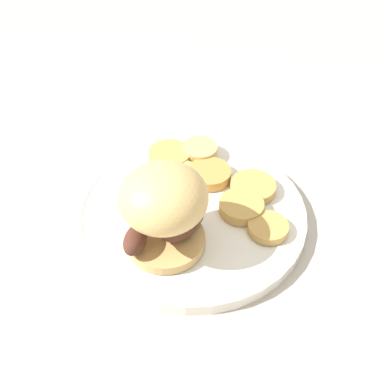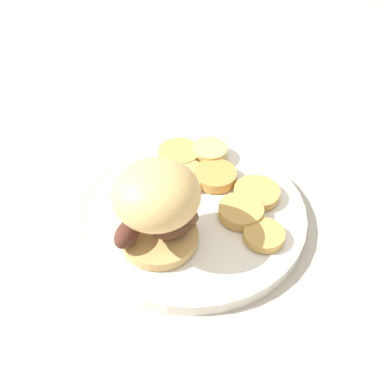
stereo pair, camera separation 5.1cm
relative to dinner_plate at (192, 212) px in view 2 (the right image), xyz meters
name	(u,v)px [view 2 (the right image)]	position (x,y,z in m)	size (l,w,h in m)	color
ground_plane	(192,217)	(0.00, 0.00, -0.01)	(4.00, 4.00, 0.00)	#B2A899
dinner_plate	(192,212)	(0.00, 0.00, 0.00)	(0.27, 0.27, 0.02)	white
sandwich	(158,204)	(0.01, 0.06, 0.06)	(0.09, 0.09, 0.10)	tan
potato_round_0	(241,211)	(-0.06, -0.01, 0.01)	(0.05, 0.05, 0.01)	tan
potato_round_1	(179,154)	(0.05, -0.08, 0.01)	(0.06, 0.06, 0.01)	tan
potato_round_2	(159,183)	(0.05, -0.02, 0.01)	(0.05, 0.05, 0.01)	tan
potato_round_3	(186,176)	(0.03, -0.04, 0.01)	(0.05, 0.05, 0.01)	tan
potato_round_4	(210,152)	(0.01, -0.10, 0.02)	(0.05, 0.05, 0.02)	#DBB766
potato_round_5	(257,193)	(-0.06, -0.05, 0.01)	(0.06, 0.06, 0.01)	tan
potato_round_6	(215,176)	(-0.01, -0.06, 0.01)	(0.05, 0.05, 0.01)	#BC8942
potato_round_7	(264,235)	(-0.09, 0.01, 0.01)	(0.05, 0.05, 0.01)	tan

